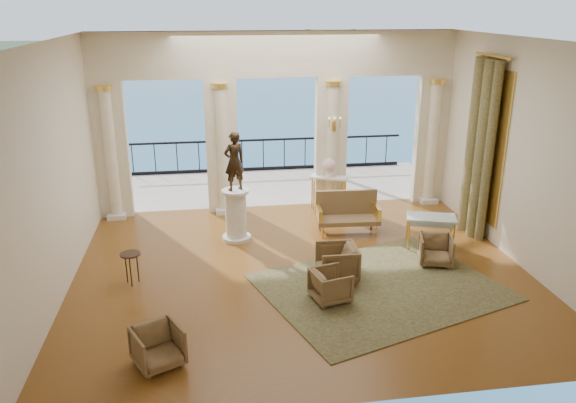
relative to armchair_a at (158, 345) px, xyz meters
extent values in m
plane|color=#4D2B09|center=(2.63, 2.72, -0.34)|extent=(9.00, 9.00, 0.00)
plane|color=#F1E4CA|center=(2.63, -1.28, 1.91)|extent=(9.00, 0.00, 9.00)
plane|color=#F1E4CA|center=(-1.87, 2.72, 1.91)|extent=(0.00, 8.00, 8.00)
plane|color=#F1E4CA|center=(7.13, 2.72, 1.91)|extent=(0.00, 8.00, 8.00)
plane|color=white|center=(2.63, 2.72, 4.16)|extent=(9.00, 9.00, 0.00)
cube|color=beige|center=(2.63, 6.57, 3.61)|extent=(9.00, 0.30, 1.10)
cube|color=beige|center=(-1.47, 6.57, 1.36)|extent=(0.80, 0.30, 3.40)
cylinder|color=beige|center=(-1.47, 6.39, 1.26)|extent=(0.28, 0.28, 3.20)
cylinder|color=#E9BA4C|center=(-1.47, 6.39, 2.91)|extent=(0.40, 0.40, 0.12)
cube|color=silver|center=(-1.47, 6.39, -0.28)|extent=(0.45, 0.45, 0.12)
cube|color=beige|center=(1.23, 6.57, 1.36)|extent=(0.80, 0.30, 3.40)
cylinder|color=beige|center=(1.23, 6.39, 1.26)|extent=(0.28, 0.28, 3.20)
cylinder|color=#E9BA4C|center=(1.23, 6.39, 2.91)|extent=(0.40, 0.40, 0.12)
cube|color=silver|center=(1.23, 6.39, -0.28)|extent=(0.45, 0.45, 0.12)
cube|color=beige|center=(4.03, 6.57, 1.36)|extent=(0.80, 0.30, 3.40)
cylinder|color=beige|center=(4.03, 6.39, 1.26)|extent=(0.28, 0.28, 3.20)
cylinder|color=#E9BA4C|center=(4.03, 6.39, 2.91)|extent=(0.40, 0.40, 0.12)
cube|color=silver|center=(4.03, 6.39, -0.28)|extent=(0.45, 0.45, 0.12)
cube|color=beige|center=(6.73, 6.57, 1.36)|extent=(0.80, 0.30, 3.40)
cylinder|color=beige|center=(6.73, 6.39, 1.26)|extent=(0.28, 0.28, 3.20)
cylinder|color=#E9BA4C|center=(6.73, 6.39, 2.91)|extent=(0.40, 0.40, 0.12)
cube|color=silver|center=(6.73, 6.39, -0.28)|extent=(0.45, 0.45, 0.12)
cube|color=#A59A89|center=(2.63, 8.52, -0.39)|extent=(10.00, 3.60, 0.10)
cube|color=black|center=(2.63, 10.12, 0.66)|extent=(9.00, 0.06, 0.06)
cube|color=black|center=(2.63, 10.12, -0.29)|extent=(9.00, 0.06, 0.10)
cylinder|color=black|center=(2.63, 10.12, 0.16)|extent=(0.03, 0.03, 1.00)
cylinder|color=black|center=(-1.47, 10.12, 0.16)|extent=(0.03, 0.03, 1.00)
cylinder|color=black|center=(6.73, 10.12, 0.16)|extent=(0.03, 0.03, 1.00)
cylinder|color=#4C3823|center=(4.63, 9.32, 1.76)|extent=(0.20, 0.20, 4.20)
plane|color=#246391|center=(2.63, 62.72, -6.34)|extent=(160.00, 160.00, 0.00)
cylinder|color=brown|center=(6.93, 3.77, 1.66)|extent=(0.26, 0.26, 4.00)
cylinder|color=brown|center=(6.89, 4.22, 1.66)|extent=(0.32, 0.32, 4.00)
cylinder|color=brown|center=(6.93, 4.67, 1.66)|extent=(0.26, 0.26, 4.00)
cylinder|color=#E9BA4C|center=(6.98, 4.22, 3.71)|extent=(0.08, 1.40, 0.08)
cube|color=#E9BA4C|center=(7.10, 4.22, 1.76)|extent=(0.04, 1.60, 3.40)
cube|color=#E9BA4C|center=(4.03, 6.25, 1.86)|extent=(0.10, 0.04, 0.25)
cylinder|color=#E9BA4C|center=(3.89, 6.17, 1.96)|extent=(0.02, 0.02, 0.22)
cylinder|color=#E9BA4C|center=(4.03, 6.17, 1.96)|extent=(0.02, 0.02, 0.22)
cylinder|color=#E9BA4C|center=(4.17, 6.17, 1.96)|extent=(0.02, 0.02, 0.22)
cube|color=#33381E|center=(4.00, 1.84, -0.33)|extent=(5.08, 4.50, 0.02)
imported|color=#45361E|center=(0.00, 0.00, 0.00)|extent=(0.87, 0.85, 0.68)
imported|color=#45361E|center=(5.43, 2.70, 0.00)|extent=(0.80, 0.77, 0.68)
imported|color=#45361E|center=(3.26, 2.33, 0.04)|extent=(0.71, 0.76, 0.77)
imported|color=#45361E|center=(2.95, 1.52, -0.02)|extent=(0.73, 0.76, 0.65)
cube|color=#45361E|center=(4.04, 4.57, -0.02)|extent=(1.49, 0.68, 0.11)
cube|color=#45361E|center=(4.05, 4.85, 0.33)|extent=(1.46, 0.17, 0.59)
cube|color=#E9BA4C|center=(3.36, 4.61, 0.18)|extent=(0.12, 0.60, 0.28)
cube|color=#E9BA4C|center=(4.72, 4.53, 0.18)|extent=(0.12, 0.60, 0.28)
cylinder|color=#E9BA4C|center=(3.40, 4.37, -0.21)|extent=(0.05, 0.05, 0.27)
cylinder|color=#E9BA4C|center=(4.65, 4.29, -0.21)|extent=(0.05, 0.05, 0.27)
cylinder|color=#E9BA4C|center=(3.42, 4.84, -0.21)|extent=(0.05, 0.05, 0.27)
cylinder|color=#E9BA4C|center=(4.68, 4.77, -0.21)|extent=(0.05, 0.05, 0.27)
cube|color=silver|center=(5.63, 3.52, 0.36)|extent=(1.17, 0.86, 0.05)
cylinder|color=#E9BA4C|center=(5.10, 3.43, 0.00)|extent=(0.04, 0.04, 0.68)
cylinder|color=#E9BA4C|center=(6.02, 3.16, 0.00)|extent=(0.04, 0.04, 0.68)
cylinder|color=#E9BA4C|center=(5.24, 3.89, 0.00)|extent=(0.04, 0.04, 0.68)
cylinder|color=#E9BA4C|center=(6.16, 3.61, 0.00)|extent=(0.04, 0.04, 0.68)
cylinder|color=silver|center=(1.43, 4.57, -0.30)|extent=(0.65, 0.65, 0.09)
cylinder|color=silver|center=(1.43, 4.57, 0.25)|extent=(0.48, 0.48, 1.04)
cylinder|color=silver|center=(1.43, 4.57, 0.82)|extent=(0.61, 0.61, 0.07)
imported|color=black|center=(1.43, 4.57, 1.51)|extent=(0.56, 0.48, 1.31)
cube|color=silver|center=(3.94, 6.27, 0.52)|extent=(1.00, 0.69, 0.05)
cylinder|color=#E9BA4C|center=(3.51, 6.31, 0.07)|extent=(0.05, 0.05, 0.83)
cylinder|color=#E9BA4C|center=(4.28, 5.99, 0.07)|extent=(0.05, 0.05, 0.83)
cylinder|color=#E9BA4C|center=(3.61, 6.55, 0.07)|extent=(0.05, 0.05, 0.83)
cylinder|color=#E9BA4C|center=(4.38, 6.23, 0.07)|extent=(0.05, 0.05, 0.83)
cylinder|color=white|center=(3.94, 6.27, 0.65)|extent=(0.18, 0.18, 0.22)
sphere|color=#D2929B|center=(3.94, 6.27, 0.84)|extent=(0.36, 0.36, 0.36)
cylinder|color=black|center=(-0.68, 2.71, 0.28)|extent=(0.39, 0.39, 0.03)
cylinder|color=black|center=(-0.57, 2.77, -0.04)|extent=(0.03, 0.03, 0.61)
cylinder|color=black|center=(-0.79, 2.77, -0.04)|extent=(0.03, 0.03, 0.61)
cylinder|color=black|center=(-0.69, 2.58, -0.04)|extent=(0.03, 0.03, 0.61)
camera|label=1|loc=(0.88, -7.32, 4.77)|focal=35.00mm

